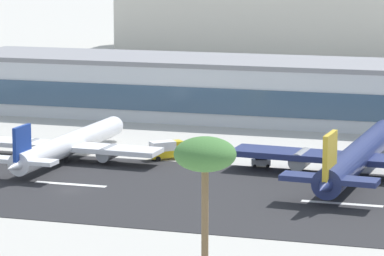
{
  "coord_description": "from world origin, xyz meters",
  "views": [
    {
      "loc": [
        62.23,
        -142.34,
        37.49
      ],
      "look_at": [
        12.04,
        25.4,
        6.15
      ],
      "focal_mm": 96.35,
      "sensor_mm": 36.0,
      "label": 1
    }
  ],
  "objects": [
    {
      "name": "airliner_navy_tail_gate_1",
      "position": [
        -9.22,
        20.05,
        2.86
      ],
      "size": [
        33.9,
        43.04,
        8.98
      ],
      "rotation": [
        0.0,
        0.0,
        1.52
      ],
      "color": "white",
      "rests_on": "ground_plane"
    },
    {
      "name": "service_baggage_tug_1",
      "position": [
        24.25,
        25.57,
        1.05
      ],
      "size": [
        3.54,
        2.67,
        2.2
      ],
      "rotation": [
        0.0,
        0.0,
        3.46
      ],
      "color": "white",
      "rests_on": "ground_plane"
    },
    {
      "name": "ground_plane",
      "position": [
        0.0,
        0.0,
        0.0
      ],
      "size": [
        1400.0,
        1400.0,
        0.0
      ],
      "primitive_type": "plane",
      "color": "#B2AFA8"
    },
    {
      "name": "service_box_truck_0",
      "position": [
        6.82,
        27.04,
        1.79
      ],
      "size": [
        6.09,
        5.76,
        3.25
      ],
      "rotation": [
        0.0,
        0.0,
        0.72
      ],
      "color": "gold",
      "rests_on": "ground_plane"
    },
    {
      "name": "palm_tree_3",
      "position": [
        32.84,
        -39.27,
        15.07
      ],
      "size": [
        6.71,
        6.71,
        17.33
      ],
      "color": "brown",
      "rests_on": "ground_plane"
    },
    {
      "name": "runway_strip",
      "position": [
        0.0,
        4.03,
        0.04
      ],
      "size": [
        800.0,
        42.3,
        0.08
      ],
      "primitive_type": "cube",
      "color": "#262628",
      "rests_on": "ground_plane"
    },
    {
      "name": "runway_centreline_dash_5",
      "position": [
        41.34,
        4.03,
        0.09
      ],
      "size": [
        12.0,
        1.2,
        0.01
      ],
      "primitive_type": "cube",
      "color": "white",
      "rests_on": "runway_strip"
    },
    {
      "name": "terminal_building",
      "position": [
        17.48,
        72.94,
        6.49
      ],
      "size": [
        141.61,
        24.07,
        12.97
      ],
      "color": "silver",
      "rests_on": "ground_plane"
    },
    {
      "name": "runway_centreline_dash_4",
      "position": [
        -1.62,
        4.03,
        0.09
      ],
      "size": [
        12.0,
        1.2,
        0.01
      ],
      "primitive_type": "cube",
      "color": "white",
      "rests_on": "runway_strip"
    },
    {
      "name": "airliner_gold_tail_gate_2",
      "position": [
        41.06,
        21.28,
        3.43
      ],
      "size": [
        42.31,
        51.6,
        10.77
      ],
      "rotation": [
        0.0,
        0.0,
        1.5
      ],
      "color": "navy",
      "rests_on": "ground_plane"
    },
    {
      "name": "distant_hotel_block",
      "position": [
        -11.88,
        220.25,
        17.3
      ],
      "size": [
        117.13,
        34.01,
        34.61
      ],
      "primitive_type": "cube",
      "color": "beige",
      "rests_on": "ground_plane"
    }
  ]
}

